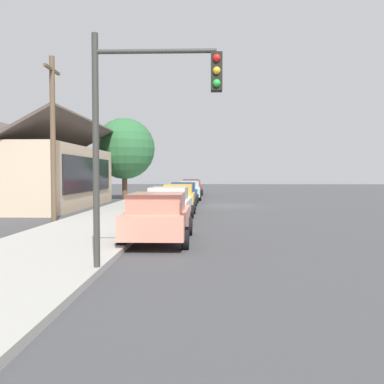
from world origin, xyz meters
name	(u,v)px	position (x,y,z in m)	size (l,w,h in m)	color
ground_plane	(224,206)	(0.00, 0.00, 0.00)	(120.00, 120.00, 0.00)	#424244
sidewalk_curb	(143,204)	(0.00, 5.60, 0.08)	(60.00, 4.20, 0.16)	#A3A099
car_coral	(159,217)	(-15.60, 2.75, 0.82)	(4.58, 2.06, 1.59)	#EA8C75
car_ivory	(170,204)	(-9.85, 2.88, 0.82)	(4.65, 2.09, 1.59)	silver
car_mustard	(179,198)	(-4.73, 2.81, 0.81)	(4.57, 2.01, 1.59)	gold
car_navy	(184,193)	(1.01, 2.82, 0.81)	(4.66, 2.04, 1.59)	navy
car_seafoam	(190,190)	(6.43, 2.62, 0.81)	(4.81, 2.02, 1.59)	#9ED1BC
car_cherry	(192,188)	(11.94, 2.66, 0.82)	(4.61, 2.19, 1.59)	red
car_charcoal	(191,186)	(17.10, 2.87, 0.82)	(4.55, 2.15, 1.59)	#2D3035
storefront_building	(41,175)	(-1.76, 11.98, 2.09)	(13.59, 6.64, 5.72)	#CCB293
shade_tree	(124,149)	(7.12, 8.22, 4.32)	(5.20, 5.20, 6.93)	brown
traffic_light_main	(144,113)	(-20.03, 2.54, 3.49)	(0.37, 2.79, 5.20)	#383833
utility_pole_wooden	(53,136)	(-9.94, 8.20, 3.93)	(1.80, 0.24, 7.50)	brown
fire_hydrant_red	(162,199)	(-0.45, 4.20, 0.50)	(0.22, 0.22, 0.71)	red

